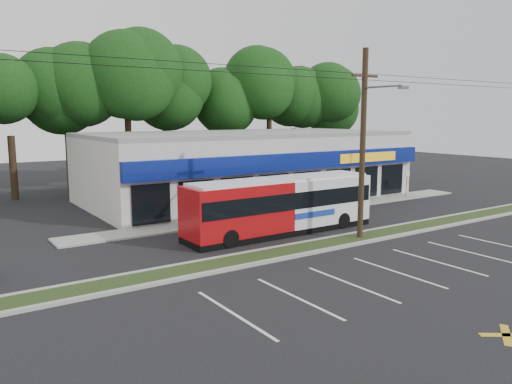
{
  "coord_description": "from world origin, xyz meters",
  "views": [
    {
      "loc": [
        -16.25,
        -17.59,
        6.57
      ],
      "look_at": [
        -1.05,
        5.0,
        2.4
      ],
      "focal_mm": 35.0,
      "sensor_mm": 36.0,
      "label": 1
    }
  ],
  "objects": [
    {
      "name": "pedestrian_b",
      "position": [
        9.0,
        8.5,
        0.86
      ],
      "size": [
        0.9,
        0.73,
        1.71
      ],
      "primitive_type": "imported",
      "rotation": [
        0.0,
        0.0,
        3.03
      ],
      "color": "#B7ACA5",
      "rests_on": "ground"
    },
    {
      "name": "ground",
      "position": [
        0.0,
        0.0,
        0.0
      ],
      "size": [
        120.0,
        120.0,
        0.0
      ],
      "primitive_type": "plane",
      "color": "black",
      "rests_on": "ground"
    },
    {
      "name": "sign_post",
      "position": [
        16.0,
        8.57,
        1.56
      ],
      "size": [
        0.45,
        0.1,
        2.23
      ],
      "color": "#59595E",
      "rests_on": "ground"
    },
    {
      "name": "sidewalk",
      "position": [
        5.0,
        9.0,
        0.05
      ],
      "size": [
        32.0,
        2.2,
        0.1
      ],
      "primitive_type": "cube",
      "color": "#9E9E93",
      "rests_on": "ground"
    },
    {
      "name": "utility_pole",
      "position": [
        2.83,
        0.93,
        5.41
      ],
      "size": [
        50.0,
        2.77,
        10.0
      ],
      "color": "black",
      "rests_on": "ground"
    },
    {
      "name": "curb_north",
      "position": [
        0.0,
        1.85,
        0.07
      ],
      "size": [
        40.0,
        0.25,
        0.14
      ],
      "primitive_type": "cube",
      "color": "#9E9E93",
      "rests_on": "ground"
    },
    {
      "name": "metrobus",
      "position": [
        0.35,
        4.5,
        1.67
      ],
      "size": [
        11.74,
        2.61,
        3.15
      ],
      "rotation": [
        0.0,
        0.0,
        0.01
      ],
      "color": "#A50C10",
      "rests_on": "ground"
    },
    {
      "name": "pedestrian_a",
      "position": [
        9.0,
        8.21,
        0.77
      ],
      "size": [
        0.67,
        0.64,
        1.54
      ],
      "primitive_type": "imported",
      "rotation": [
        0.0,
        0.0,
        3.81
      ],
      "color": "silver",
      "rests_on": "ground"
    },
    {
      "name": "tree_line",
      "position": [
        4.0,
        26.0,
        8.42
      ],
      "size": [
        46.76,
        6.76,
        11.83
      ],
      "color": "black",
      "rests_on": "ground"
    },
    {
      "name": "curb_south",
      "position": [
        0.0,
        0.15,
        0.07
      ],
      "size": [
        40.0,
        0.25,
        0.14
      ],
      "primitive_type": "cube",
      "color": "#9E9E93",
      "rests_on": "ground"
    },
    {
      "name": "grass_strip",
      "position": [
        0.0,
        1.0,
        0.06
      ],
      "size": [
        40.0,
        1.6,
        0.12
      ],
      "primitive_type": "cube",
      "color": "#223214",
      "rests_on": "ground"
    },
    {
      "name": "strip_mall",
      "position": [
        5.5,
        15.91,
        2.65
      ],
      "size": [
        25.0,
        12.55,
        5.3
      ],
      "color": "beige",
      "rests_on": "ground"
    },
    {
      "name": "lamp_post",
      "position": [
        11.0,
        8.8,
        2.67
      ],
      "size": [
        0.3,
        0.3,
        4.25
      ],
      "color": "black",
      "rests_on": "ground"
    },
    {
      "name": "car_dark",
      "position": [
        5.65,
        7.56,
        0.68
      ],
      "size": [
        4.06,
        1.72,
        1.37
      ],
      "primitive_type": "imported",
      "rotation": [
        0.0,
        0.0,
        1.54
      ],
      "color": "black",
      "rests_on": "ground"
    }
  ]
}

